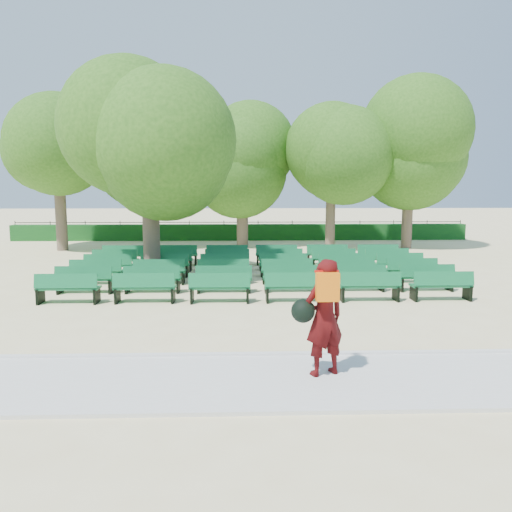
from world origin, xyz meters
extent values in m
plane|color=beige|center=(0.00, 0.00, 0.00)|extent=(120.00, 120.00, 0.00)
cube|color=silver|center=(0.00, -7.40, 0.03)|extent=(30.00, 2.20, 0.06)
cube|color=silver|center=(0.00, -6.25, 0.05)|extent=(30.00, 0.12, 0.10)
cube|color=#134B19|center=(0.00, 14.00, 0.45)|extent=(26.00, 0.70, 0.90)
cube|color=#116234|center=(0.40, 1.35, 0.40)|extent=(1.61, 0.52, 0.05)
cube|color=#116234|center=(0.40, 1.17, 0.62)|extent=(1.59, 0.20, 0.37)
cylinder|color=brown|center=(-2.95, 1.57, 1.49)|extent=(0.55, 0.55, 2.98)
ellipsoid|color=#34641A|center=(-2.95, 1.57, 4.24)|extent=(4.60, 4.60, 4.14)
imported|color=#3F0909|center=(1.23, -7.20, 0.98)|extent=(0.79, 0.67, 1.83)
cube|color=orange|center=(1.23, -7.41, 1.50)|extent=(0.34, 0.17, 0.43)
sphere|color=black|center=(0.88, -7.26, 1.10)|extent=(0.37, 0.37, 0.37)
camera|label=1|loc=(-0.08, -14.68, 2.96)|focal=35.00mm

